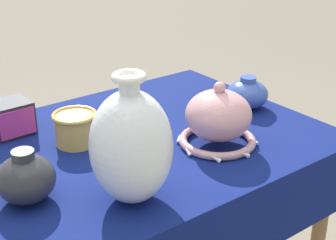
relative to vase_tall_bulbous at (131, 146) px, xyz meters
The scene contains 7 objects.
display_table 0.35m from the vase_tall_bulbous, 57.20° to the left, with size 1.07×0.76×0.75m.
vase_tall_bulbous is the anchor object (origin of this frame).
vase_dome_bell 0.35m from the vase_tall_bulbous, 14.80° to the left, with size 0.22×0.22×0.18m.
mosaic_tile_box 0.51m from the vase_tall_bulbous, 99.35° to the left, with size 0.12×0.11×0.09m.
jar_round_cobalt 0.63m from the vase_tall_bulbous, 21.02° to the left, with size 0.13×0.13×0.10m.
jar_round_charcoal 0.24m from the vase_tall_bulbous, 143.91° to the left, with size 0.13×0.13×0.12m.
cup_wide_ochre 0.34m from the vase_tall_bulbous, 84.21° to the left, with size 0.12×0.12×0.09m.
Camera 1 is at (-0.68, -1.07, 1.37)m, focal length 55.00 mm.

